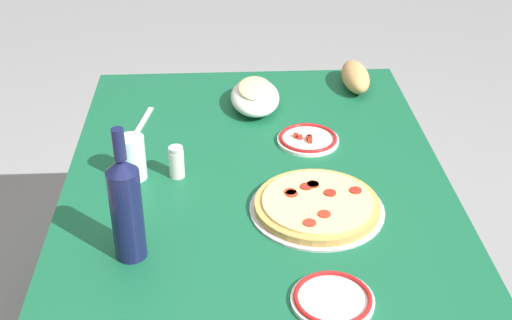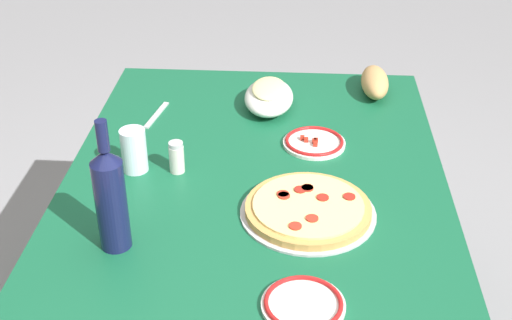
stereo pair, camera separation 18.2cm
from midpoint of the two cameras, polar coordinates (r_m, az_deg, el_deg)
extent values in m
cube|color=#145938|center=(1.84, 2.82, -1.28)|extent=(1.27, 0.99, 0.03)
cylinder|color=#33302D|center=(2.56, 12.74, -1.61)|extent=(0.07, 0.07, 0.71)
cylinder|color=#33302D|center=(2.56, -6.92, -0.96)|extent=(0.07, 0.07, 0.71)
cylinder|color=#B7B7BC|center=(1.68, 7.42, -4.46)|extent=(0.33, 0.33, 0.01)
cylinder|color=tan|center=(1.67, 7.44, -4.13)|extent=(0.30, 0.30, 0.02)
cylinder|color=#EFD684|center=(1.66, 7.47, -3.79)|extent=(0.27, 0.27, 0.01)
cylinder|color=#B22D1E|center=(1.68, 5.42, -3.04)|extent=(0.03, 0.03, 0.00)
cylinder|color=#B22D1E|center=(1.69, 5.33, -2.90)|extent=(0.03, 0.03, 0.00)
cylinder|color=maroon|center=(1.71, 7.30, -2.37)|extent=(0.03, 0.03, 0.00)
cylinder|color=#B22D1E|center=(1.58, 6.56, -5.54)|extent=(0.03, 0.03, 0.00)
cylinder|color=maroon|center=(1.71, 6.71, -2.53)|extent=(0.03, 0.03, 0.00)
cylinder|color=maroon|center=(1.68, 8.61, -3.17)|extent=(0.03, 0.03, 0.00)
cylinder|color=maroon|center=(1.70, 10.75, -3.08)|extent=(0.03, 0.03, 0.00)
cylinder|color=maroon|center=(1.71, 7.30, -2.40)|extent=(0.03, 0.03, 0.00)
cylinder|color=#B22D1E|center=(1.61, 7.88, -4.89)|extent=(0.03, 0.03, 0.00)
ellipsoid|color=white|center=(2.14, 3.52, 5.12)|extent=(0.24, 0.15, 0.07)
ellipsoid|color=#AD2819|center=(2.13, 3.53, 5.41)|extent=(0.20, 0.12, 0.03)
ellipsoid|color=beige|center=(2.12, 3.54, 5.85)|extent=(0.17, 0.10, 0.02)
cylinder|color=#141942|center=(1.52, -8.50, -3.84)|extent=(0.07, 0.07, 0.22)
cone|color=#141942|center=(1.45, -8.87, 0.16)|extent=(0.07, 0.07, 0.03)
cylinder|color=#141942|center=(1.43, -9.03, 1.88)|extent=(0.03, 0.03, 0.07)
cylinder|color=silver|center=(1.82, -7.23, 0.71)|extent=(0.07, 0.07, 0.12)
cylinder|color=white|center=(1.96, 7.47, 1.29)|extent=(0.18, 0.18, 0.01)
torus|color=red|center=(1.95, 7.49, 1.50)|extent=(0.16, 0.16, 0.01)
cube|color=#AD2819|center=(1.96, 6.50, 1.76)|extent=(0.01, 0.01, 0.01)
cube|color=#AD2819|center=(1.93, 7.61, 1.23)|extent=(0.01, 0.01, 0.01)
cube|color=#AD2819|center=(1.95, 7.63, 1.54)|extent=(0.01, 0.01, 0.01)
cube|color=#AD2819|center=(1.95, 6.83, 1.59)|extent=(0.01, 0.01, 0.01)
cube|color=#AD2819|center=(1.95, 7.50, 1.48)|extent=(0.01, 0.01, 0.01)
cylinder|color=white|center=(1.43, 7.65, -11.94)|extent=(0.17, 0.17, 0.01)
torus|color=red|center=(1.42, 7.67, -11.71)|extent=(0.16, 0.16, 0.01)
ellipsoid|color=tan|center=(2.27, 12.05, 6.24)|extent=(0.20, 0.09, 0.08)
cylinder|color=silver|center=(1.81, -3.71, 0.00)|extent=(0.04, 0.04, 0.07)
cylinder|color=#B7B7BC|center=(1.79, -3.76, 1.19)|extent=(0.04, 0.04, 0.01)
cube|color=#B7B7BC|center=(2.11, -5.77, 3.65)|extent=(0.17, 0.05, 0.00)
camera|label=1|loc=(0.09, -87.14, 1.74)|focal=48.53mm
camera|label=2|loc=(0.09, 92.86, -1.74)|focal=48.53mm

